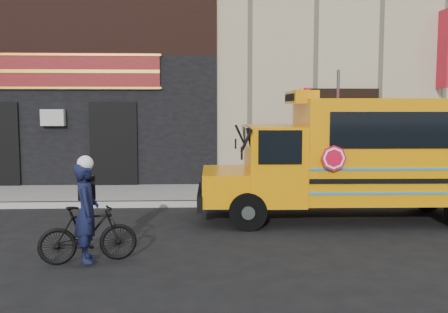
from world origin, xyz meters
The scene contains 8 objects.
ground centered at (0.00, 0.00, 0.00)m, with size 120.00×120.00×0.00m, color black.
curb centered at (0.00, 2.60, 0.07)m, with size 40.00×0.20×0.15m, color #9E9D98.
sidewalk centered at (0.00, 4.10, 0.07)m, with size 40.00×3.00×0.15m, color slate.
building centered at (-0.04, 10.45, 6.13)m, with size 20.00×10.70×12.00m.
school_bus centered at (3.33, 0.95, 1.51)m, with size 6.94×2.45×2.92m.
sign_pole centered at (3.07, 2.75, 1.93)m, with size 0.12×0.30×3.53m.
bicycle centered at (-2.35, -2.00, 0.48)m, with size 0.45×1.59×0.96m, color black.
cyclist centered at (-2.35, -2.08, 0.82)m, with size 0.59×0.39×1.63m, color black.
Camera 1 is at (-0.46, -10.15, 2.57)m, focal length 40.00 mm.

